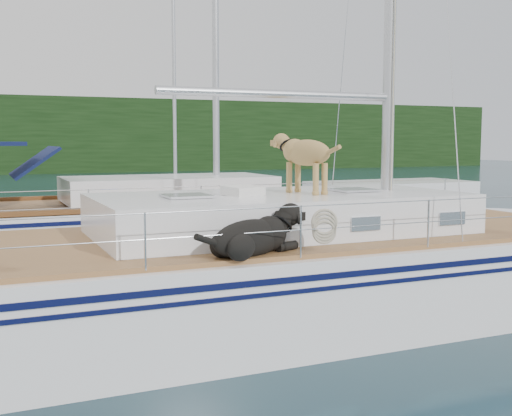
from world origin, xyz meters
name	(u,v)px	position (x,y,z in m)	size (l,w,h in m)	color
ground	(229,324)	(0.00, 0.00, 0.00)	(120.00, 120.00, 0.00)	black
tree_line	(18,135)	(0.00, 45.00, 3.00)	(90.00, 3.00, 6.00)	black
shore_bank	(18,165)	(0.00, 46.20, 0.60)	(92.00, 1.00, 1.20)	#595147
main_sailboat	(235,276)	(0.10, -0.01, 0.68)	(12.00, 3.92, 14.01)	white
neighbor_sailboat	(123,225)	(-0.09, 6.47, 0.63)	(11.00, 3.50, 13.30)	white
bg_boat_center	(176,195)	(4.00, 16.00, 0.45)	(7.20, 3.00, 11.65)	white
bg_boat_east	(391,194)	(12.00, 13.00, 0.46)	(6.40, 3.00, 11.65)	white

